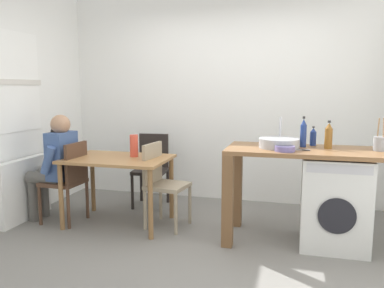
{
  "coord_description": "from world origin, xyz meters",
  "views": [
    {
      "loc": [
        0.93,
        -3.34,
        1.5
      ],
      "look_at": [
        -0.1,
        0.45,
        0.92
      ],
      "focal_mm": 36.53,
      "sensor_mm": 36.0,
      "label": 1
    }
  ],
  "objects": [
    {
      "name": "washing_machine",
      "position": [
        1.29,
        0.44,
        0.43
      ],
      "size": [
        0.6,
        0.61,
        0.86
      ],
      "color": "silver",
      "rests_on": "ground_plane"
    },
    {
      "name": "scissors",
      "position": [
        0.98,
        0.34,
        0.92
      ],
      "size": [
        0.15,
        0.06,
        0.01
      ],
      "color": "#B2B2B7",
      "rests_on": "kitchen_counter"
    },
    {
      "name": "sink_basin",
      "position": [
        0.77,
        0.44,
        0.97
      ],
      "size": [
        0.38,
        0.38,
        0.09
      ],
      "primitive_type": "cylinder",
      "color": "#9EA0A5",
      "rests_on": "kitchen_counter"
    },
    {
      "name": "utensil_crock",
      "position": [
        1.66,
        0.49,
        0.99
      ],
      "size": [
        0.11,
        0.11,
        0.3
      ],
      "color": "gray",
      "rests_on": "kitchen_counter"
    },
    {
      "name": "chair_opposite",
      "position": [
        -0.46,
        0.51,
        0.51
      ],
      "size": [
        0.45,
        0.45,
        0.9
      ],
      "rotation": [
        0.0,
        0.0,
        -1.71
      ],
      "color": "gray",
      "rests_on": "ground_plane"
    },
    {
      "name": "vase",
      "position": [
        -0.78,
        0.55,
        0.86
      ],
      "size": [
        0.09,
        0.09,
        0.24
      ],
      "primitive_type": "cylinder",
      "color": "#D84C38",
      "rests_on": "dining_table"
    },
    {
      "name": "dining_table",
      "position": [
        -0.93,
        0.45,
        0.64
      ],
      "size": [
        1.1,
        0.76,
        0.74
      ],
      "color": "#9E7042",
      "rests_on": "ground_plane"
    },
    {
      "name": "bottle_squat_brown",
      "position": [
        1.08,
        0.67,
        1.01
      ],
      "size": [
        0.06,
        0.06,
        0.19
      ],
      "color": "navy",
      "rests_on": "kitchen_counter"
    },
    {
      "name": "wall_back",
      "position": [
        0.0,
        1.75,
        1.35
      ],
      "size": [
        4.6,
        0.1,
        2.7
      ],
      "primitive_type": "cube",
      "color": "white",
      "rests_on": "ground_plane"
    },
    {
      "name": "bottle_tall_green",
      "position": [
        0.99,
        0.55,
        1.05
      ],
      "size": [
        0.06,
        0.06,
        0.3
      ],
      "color": "navy",
      "rests_on": "kitchen_counter"
    },
    {
      "name": "kitchen_counter",
      "position": [
        0.82,
        0.44,
        0.76
      ],
      "size": [
        1.5,
        0.68,
        0.92
      ],
      "color": "brown",
      "rests_on": "ground_plane"
    },
    {
      "name": "tap",
      "position": [
        0.77,
        0.62,
        1.06
      ],
      "size": [
        0.02,
        0.02,
        0.28
      ],
      "primitive_type": "cylinder",
      "color": "#B2B2B7",
      "rests_on": "kitchen_counter"
    },
    {
      "name": "mixing_bowl",
      "position": [
        0.83,
        0.24,
        0.95
      ],
      "size": [
        0.18,
        0.18,
        0.05
      ],
      "color": "slate",
      "rests_on": "kitchen_counter"
    },
    {
      "name": "radiator",
      "position": [
        -2.02,
        0.3,
        0.35
      ],
      "size": [
        0.1,
        0.8,
        0.7
      ],
      "primitive_type": "cube",
      "color": "white",
      "rests_on": "ground_plane"
    },
    {
      "name": "seated_person",
      "position": [
        -1.64,
        0.36,
        0.67
      ],
      "size": [
        0.51,
        0.52,
        1.2
      ],
      "rotation": [
        0.0,
        0.0,
        1.53
      ],
      "color": "#595651",
      "rests_on": "ground_plane"
    },
    {
      "name": "bottle_clear_small",
      "position": [
        1.22,
        0.51,
        1.04
      ],
      "size": [
        0.07,
        0.07,
        0.27
      ],
      "color": "brown",
      "rests_on": "kitchen_counter"
    },
    {
      "name": "chair_spare_by_wall",
      "position": [
        -0.84,
        1.23,
        0.51
      ],
      "size": [
        0.43,
        0.43,
        0.9
      ],
      "rotation": [
        0.0,
        0.0,
        3.23
      ],
      "color": "black",
      "rests_on": "ground_plane"
    },
    {
      "name": "ground_plane",
      "position": [
        0.0,
        0.0,
        0.0
      ],
      "size": [
        5.46,
        5.46,
        0.0
      ],
      "primitive_type": "plane",
      "color": "slate"
    },
    {
      "name": "chair_person_seat",
      "position": [
        -1.48,
        0.35,
        0.51
      ],
      "size": [
        0.42,
        0.42,
        0.9
      ],
      "rotation": [
        0.0,
        0.0,
        1.53
      ],
      "color": "#4C3323",
      "rests_on": "ground_plane"
    }
  ]
}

